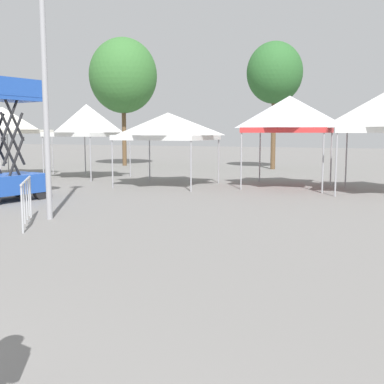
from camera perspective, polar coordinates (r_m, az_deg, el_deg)
name	(u,v)px	position (r m, az deg, el deg)	size (l,w,h in m)	color
canopy_tent_far_left	(3,120)	(26.07, -21.69, 7.97)	(3.67, 3.67, 3.45)	#9E9EA3
canopy_tent_behind_right	(87,120)	(23.57, -12.47, 8.35)	(3.25, 3.25, 3.51)	#9E9EA3
canopy_tent_behind_center	(168,126)	(19.60, -2.91, 7.84)	(3.71, 3.71, 2.97)	#9E9EA3
canopy_tent_right_of_center	(289,114)	(19.40, 11.55, 9.07)	(3.38, 3.38, 3.60)	#9E9EA3
scissor_lift	(5,164)	(16.23, -21.47, 3.11)	(1.76, 2.50, 3.83)	black
light_pole_near_lift	(43,27)	(12.61, -17.40, 18.32)	(0.36, 0.36, 8.24)	#9E9EA3
tree_behind_tents_right	(123,76)	(32.17, -8.22, 13.57)	(4.39, 4.39, 8.26)	brown
tree_behind_tents_center	(275,73)	(29.07, 9.84, 13.81)	(3.26, 3.26, 7.44)	brown
crowd_barrier_near_person	(26,193)	(11.85, -19.20, -0.12)	(1.36, 1.66, 1.08)	#B7BABF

